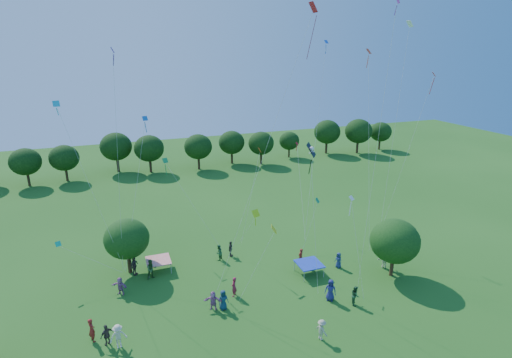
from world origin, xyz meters
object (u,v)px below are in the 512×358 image
at_px(near_tree_east, 395,241).
at_px(tent_red_stripe, 158,260).
at_px(pirate_kite, 312,153).
at_px(tent_blue, 309,264).
at_px(near_tree_north, 127,239).
at_px(red_high_kite, 297,61).

bearing_deg(near_tree_east, tent_red_stripe, 157.51).
bearing_deg(tent_red_stripe, pirate_kite, -38.89).
xyz_separation_m(tent_blue, pirate_kite, (-2.06, -3.34, 11.45)).
height_order(near_tree_north, red_high_kite, red_high_kite).
height_order(near_tree_east, tent_red_stripe, near_tree_east).
distance_m(near_tree_north, tent_red_stripe, 3.54).
height_order(tent_red_stripe, red_high_kite, red_high_kite).
bearing_deg(pirate_kite, red_high_kite, 113.70).
height_order(tent_blue, pirate_kite, pirate_kite).
xyz_separation_m(near_tree_north, red_high_kite, (12.70, -7.74, 15.52)).
distance_m(pirate_kite, red_high_kite, 6.69).
relative_size(tent_blue, red_high_kite, 0.10).
height_order(near_tree_north, tent_blue, near_tree_north).
height_order(tent_red_stripe, pirate_kite, pirate_kite).
bearing_deg(near_tree_north, pirate_kite, -34.81).
distance_m(near_tree_east, tent_red_stripe, 21.62).
bearing_deg(near_tree_east, near_tree_north, 158.59).
relative_size(near_tree_east, pirate_kite, 0.46).
distance_m(tent_blue, pirate_kite, 12.11).
xyz_separation_m(near_tree_north, tent_blue, (15.45, -5.96, -2.40)).
relative_size(tent_red_stripe, tent_blue, 1.00).
bearing_deg(red_high_kite, near_tree_north, 148.64).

